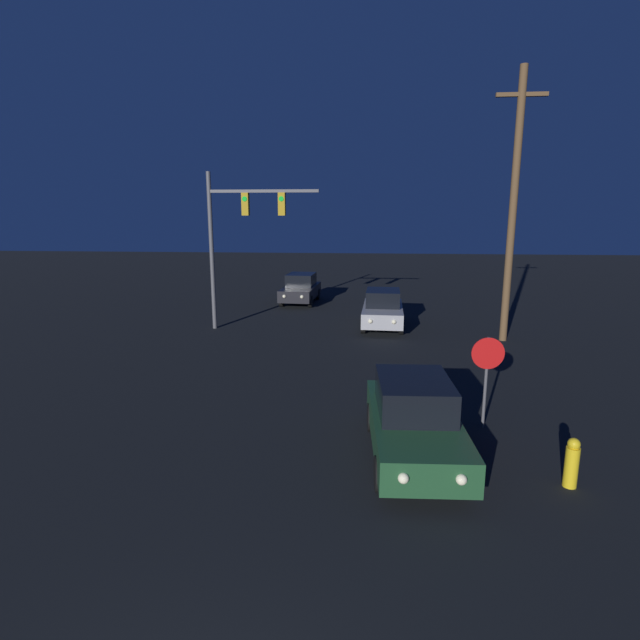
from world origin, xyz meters
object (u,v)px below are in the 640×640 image
object	(u,v)px
car_far	(301,288)
stop_sign	(487,365)
car_near	(414,419)
utility_pole	(513,205)
traffic_signal_mast	(237,227)
fire_hydrant	(572,463)
car_mid	(383,309)

from	to	relation	value
car_far	stop_sign	bearing A→B (deg)	114.90
car_near	utility_pole	size ratio (longest dim) A/B	0.43
stop_sign	utility_pole	bearing A→B (deg)	72.58
traffic_signal_mast	utility_pole	size ratio (longest dim) A/B	0.65
car_far	utility_pole	size ratio (longest dim) A/B	0.43
traffic_signal_mast	stop_sign	world-z (taller)	traffic_signal_mast
traffic_signal_mast	fire_hydrant	world-z (taller)	traffic_signal_mast
car_near	traffic_signal_mast	xyz separation A→B (m)	(-6.28, 10.91, 3.49)
car_near	traffic_signal_mast	distance (m)	13.06
traffic_signal_mast	utility_pole	bearing A→B (deg)	-5.58
car_mid	car_far	size ratio (longest dim) A/B	1.00
car_far	stop_sign	distance (m)	17.09
car_far	utility_pole	bearing A→B (deg)	142.99
car_near	fire_hydrant	world-z (taller)	car_near
car_near	traffic_signal_mast	size ratio (longest dim) A/B	0.65
car_far	traffic_signal_mast	distance (m)	7.60
car_near	car_mid	world-z (taller)	same
car_near	utility_pole	xyz separation A→B (m)	(4.34, 9.87, 4.32)
car_near	car_mid	distance (m)	11.82
fire_hydrant	traffic_signal_mast	bearing A→B (deg)	127.25
traffic_signal_mast	car_near	bearing A→B (deg)	-60.08
car_near	stop_sign	bearing A→B (deg)	-141.12
car_far	fire_hydrant	bearing A→B (deg)	114.96
car_far	stop_sign	xyz separation A→B (m)	(6.25, -15.90, 0.69)
traffic_signal_mast	fire_hydrant	xyz separation A→B (m)	(8.98, -11.81, -3.82)
stop_sign	traffic_signal_mast	bearing A→B (deg)	130.49
car_far	stop_sign	world-z (taller)	stop_sign
traffic_signal_mast	fire_hydrant	bearing A→B (deg)	-52.75
car_mid	car_far	xyz separation A→B (m)	(-4.28, 5.61, 0.00)
car_mid	traffic_signal_mast	world-z (taller)	traffic_signal_mast
traffic_signal_mast	utility_pole	distance (m)	10.70
utility_pole	fire_hydrant	bearing A→B (deg)	-98.63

